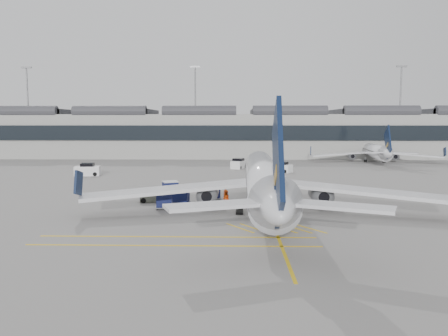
{
  "coord_description": "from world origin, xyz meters",
  "views": [
    {
      "loc": [
        6.5,
        -43.79,
        9.07
      ],
      "look_at": [
        5.38,
        4.39,
        4.0
      ],
      "focal_mm": 35.0,
      "sensor_mm": 36.0,
      "label": 1
    }
  ],
  "objects_px": {
    "ramp_agent_b": "(226,199)",
    "airliner_main": "(265,181)",
    "baggage_cart_a": "(214,192)",
    "ramp_agent_a": "(226,194)",
    "belt_loader": "(271,194)",
    "pushback_tug": "(152,196)"
  },
  "relations": [
    {
      "from": "ramp_agent_a",
      "to": "ramp_agent_b",
      "type": "height_order",
      "value": "ramp_agent_a"
    },
    {
      "from": "ramp_agent_a",
      "to": "ramp_agent_b",
      "type": "distance_m",
      "value": 2.75
    },
    {
      "from": "ramp_agent_a",
      "to": "baggage_cart_a",
      "type": "bearing_deg",
      "value": 117.9
    },
    {
      "from": "baggage_cart_a",
      "to": "pushback_tug",
      "type": "distance_m",
      "value": 7.26
    },
    {
      "from": "ramp_agent_b",
      "to": "pushback_tug",
      "type": "distance_m",
      "value": 8.81
    },
    {
      "from": "ramp_agent_a",
      "to": "pushback_tug",
      "type": "xyz_separation_m",
      "value": [
        -8.43,
        -0.58,
        -0.14
      ]
    },
    {
      "from": "airliner_main",
      "to": "baggage_cart_a",
      "type": "bearing_deg",
      "value": 130.32
    },
    {
      "from": "airliner_main",
      "to": "belt_loader",
      "type": "xyz_separation_m",
      "value": [
        1.26,
        6.71,
        -2.52
      ]
    },
    {
      "from": "baggage_cart_a",
      "to": "ramp_agent_a",
      "type": "relative_size",
      "value": 0.99
    },
    {
      "from": "ramp_agent_a",
      "to": "belt_loader",
      "type": "bearing_deg",
      "value": -10.15
    },
    {
      "from": "ramp_agent_b",
      "to": "airliner_main",
      "type": "bearing_deg",
      "value": 120.83
    },
    {
      "from": "airliner_main",
      "to": "ramp_agent_b",
      "type": "xyz_separation_m",
      "value": [
        -3.97,
        2.81,
        -2.35
      ]
    },
    {
      "from": "belt_loader",
      "to": "pushback_tug",
      "type": "xyz_separation_m",
      "value": [
        -13.77,
        -1.74,
        0.05
      ]
    },
    {
      "from": "belt_loader",
      "to": "ramp_agent_b",
      "type": "xyz_separation_m",
      "value": [
        -5.23,
        -3.9,
        0.18
      ]
    },
    {
      "from": "baggage_cart_a",
      "to": "ramp_agent_a",
      "type": "xyz_separation_m",
      "value": [
        1.39,
        -1.16,
        -0.05
      ]
    },
    {
      "from": "ramp_agent_b",
      "to": "pushback_tug",
      "type": "bearing_deg",
      "value": -38.07
    },
    {
      "from": "baggage_cart_a",
      "to": "ramp_agent_b",
      "type": "bearing_deg",
      "value": -66.65
    },
    {
      "from": "airliner_main",
      "to": "belt_loader",
      "type": "distance_m",
      "value": 7.28
    },
    {
      "from": "belt_loader",
      "to": "ramp_agent_a",
      "type": "relative_size",
      "value": 3.28
    },
    {
      "from": "belt_loader",
      "to": "baggage_cart_a",
      "type": "relative_size",
      "value": 3.3
    },
    {
      "from": "airliner_main",
      "to": "pushback_tug",
      "type": "xyz_separation_m",
      "value": [
        -12.51,
        4.97,
        -2.47
      ]
    },
    {
      "from": "ramp_agent_a",
      "to": "ramp_agent_b",
      "type": "xyz_separation_m",
      "value": [
        0.11,
        -2.75,
        -0.02
      ]
    }
  ]
}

